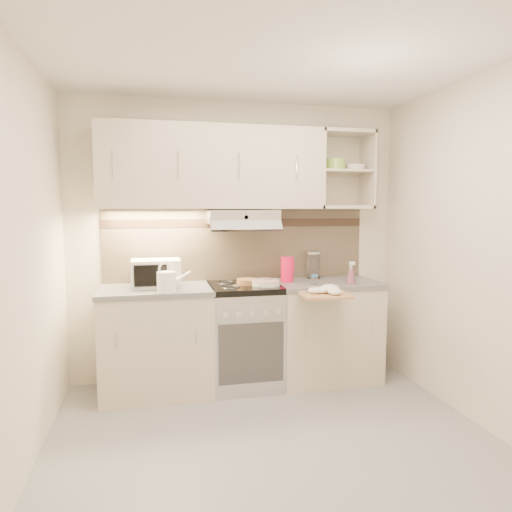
{
  "coord_description": "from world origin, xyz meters",
  "views": [
    {
      "loc": [
        -0.76,
        -2.72,
        1.56
      ],
      "look_at": [
        0.07,
        0.95,
        1.16
      ],
      "focal_mm": 32.0,
      "sensor_mm": 36.0,
      "label": 1
    }
  ],
  "objects_px": {
    "electric_range": "(244,335)",
    "glass_jar": "(314,265)",
    "microwave": "(156,273)",
    "cutting_board": "(325,295)",
    "watering_can": "(168,281)",
    "plate_stack": "(266,283)",
    "spray_bottle": "(351,275)",
    "pink_pitcher": "(287,269)"
  },
  "relations": [
    {
      "from": "electric_range",
      "to": "glass_jar",
      "type": "bearing_deg",
      "value": 15.87
    },
    {
      "from": "microwave",
      "to": "cutting_board",
      "type": "bearing_deg",
      "value": -22.06
    },
    {
      "from": "electric_range",
      "to": "glass_jar",
      "type": "distance_m",
      "value": 0.93
    },
    {
      "from": "microwave",
      "to": "glass_jar",
      "type": "distance_m",
      "value": 1.45
    },
    {
      "from": "watering_can",
      "to": "cutting_board",
      "type": "relative_size",
      "value": 0.75
    },
    {
      "from": "electric_range",
      "to": "plate_stack",
      "type": "xyz_separation_m",
      "value": [
        0.17,
        -0.09,
        0.47
      ]
    },
    {
      "from": "microwave",
      "to": "glass_jar",
      "type": "height_order",
      "value": "glass_jar"
    },
    {
      "from": "watering_can",
      "to": "glass_jar",
      "type": "relative_size",
      "value": 1.13
    },
    {
      "from": "watering_can",
      "to": "cutting_board",
      "type": "xyz_separation_m",
      "value": [
        1.22,
        -0.24,
        -0.12
      ]
    },
    {
      "from": "electric_range",
      "to": "microwave",
      "type": "height_order",
      "value": "microwave"
    },
    {
      "from": "plate_stack",
      "to": "glass_jar",
      "type": "xyz_separation_m",
      "value": [
        0.53,
        0.29,
        0.1
      ]
    },
    {
      "from": "glass_jar",
      "to": "watering_can",
      "type": "bearing_deg",
      "value": -162.95
    },
    {
      "from": "microwave",
      "to": "plate_stack",
      "type": "bearing_deg",
      "value": -9.91
    },
    {
      "from": "electric_range",
      "to": "watering_can",
      "type": "xyz_separation_m",
      "value": [
        -0.66,
        -0.22,
        0.54
      ]
    },
    {
      "from": "microwave",
      "to": "watering_can",
      "type": "bearing_deg",
      "value": -73.08
    },
    {
      "from": "glass_jar",
      "to": "electric_range",
      "type": "bearing_deg",
      "value": -164.13
    },
    {
      "from": "electric_range",
      "to": "spray_bottle",
      "type": "relative_size",
      "value": 4.31
    },
    {
      "from": "watering_can",
      "to": "cutting_board",
      "type": "height_order",
      "value": "watering_can"
    },
    {
      "from": "electric_range",
      "to": "plate_stack",
      "type": "distance_m",
      "value": 0.51
    },
    {
      "from": "spray_bottle",
      "to": "watering_can",
      "type": "bearing_deg",
      "value": -170.77
    },
    {
      "from": "plate_stack",
      "to": "spray_bottle",
      "type": "xyz_separation_m",
      "value": [
        0.74,
        -0.1,
        0.06
      ]
    },
    {
      "from": "electric_range",
      "to": "watering_can",
      "type": "height_order",
      "value": "watering_can"
    },
    {
      "from": "plate_stack",
      "to": "cutting_board",
      "type": "height_order",
      "value": "plate_stack"
    },
    {
      "from": "plate_stack",
      "to": "pink_pitcher",
      "type": "distance_m",
      "value": 0.28
    },
    {
      "from": "cutting_board",
      "to": "spray_bottle",
      "type": "bearing_deg",
      "value": 43.02
    },
    {
      "from": "pink_pitcher",
      "to": "glass_jar",
      "type": "relative_size",
      "value": 0.9
    },
    {
      "from": "microwave",
      "to": "pink_pitcher",
      "type": "distance_m",
      "value": 1.14
    },
    {
      "from": "spray_bottle",
      "to": "cutting_board",
      "type": "relative_size",
      "value": 0.55
    },
    {
      "from": "microwave",
      "to": "cutting_board",
      "type": "height_order",
      "value": "microwave"
    },
    {
      "from": "plate_stack",
      "to": "watering_can",
      "type": "bearing_deg",
      "value": -171.11
    },
    {
      "from": "watering_can",
      "to": "plate_stack",
      "type": "height_order",
      "value": "watering_can"
    },
    {
      "from": "microwave",
      "to": "glass_jar",
      "type": "relative_size",
      "value": 1.6
    },
    {
      "from": "microwave",
      "to": "watering_can",
      "type": "xyz_separation_m",
      "value": [
        0.09,
        -0.28,
        -0.02
      ]
    },
    {
      "from": "electric_range",
      "to": "cutting_board",
      "type": "bearing_deg",
      "value": -38.9
    },
    {
      "from": "pink_pitcher",
      "to": "glass_jar",
      "type": "height_order",
      "value": "glass_jar"
    },
    {
      "from": "spray_bottle",
      "to": "electric_range",
      "type": "bearing_deg",
      "value": 176.59
    },
    {
      "from": "watering_can",
      "to": "microwave",
      "type": "bearing_deg",
      "value": 87.17
    },
    {
      "from": "electric_range",
      "to": "microwave",
      "type": "bearing_deg",
      "value": 174.93
    },
    {
      "from": "pink_pitcher",
      "to": "electric_range",
      "type": "bearing_deg",
      "value": 178.27
    },
    {
      "from": "watering_can",
      "to": "pink_pitcher",
      "type": "relative_size",
      "value": 1.26
    },
    {
      "from": "glass_jar",
      "to": "spray_bottle",
      "type": "relative_size",
      "value": 1.21
    },
    {
      "from": "glass_jar",
      "to": "cutting_board",
      "type": "bearing_deg",
      "value": -102.22
    }
  ]
}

